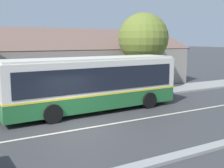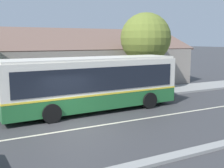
% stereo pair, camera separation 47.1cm
% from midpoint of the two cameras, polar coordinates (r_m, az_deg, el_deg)
% --- Properties ---
extents(ground_plane, '(300.00, 300.00, 0.00)m').
position_cam_midpoint_polar(ground_plane, '(13.55, -7.44, -9.09)').
color(ground_plane, '#38383A').
extents(sidewalk_far, '(60.00, 3.00, 0.15)m').
position_cam_midpoint_polar(sidewalk_far, '(19.04, -14.34, -3.82)').
color(sidewalk_far, gray).
rests_on(sidewalk_far, ground).
extents(curb_near, '(60.00, 0.50, 0.12)m').
position_cam_midpoint_polar(curb_near, '(9.59, 3.86, -16.42)').
color(curb_near, gray).
rests_on(curb_near, ground).
extents(lane_divider_stripe, '(60.00, 0.16, 0.01)m').
position_cam_midpoint_polar(lane_divider_stripe, '(13.55, -7.44, -9.07)').
color(lane_divider_stripe, beige).
rests_on(lane_divider_stripe, ground).
extents(community_building, '(26.98, 10.17, 6.35)m').
position_cam_midpoint_polar(community_building, '(26.56, -14.80, 3.46)').
color(community_building, gray).
rests_on(community_building, ground).
extents(transit_bus, '(10.78, 3.04, 3.17)m').
position_cam_midpoint_polar(transit_bus, '(16.57, -4.78, 0.29)').
color(transit_bus, '#236633').
rests_on(transit_bus, ground).
extents(bench_down_street, '(1.77, 0.51, 0.94)m').
position_cam_midpoint_polar(bench_down_street, '(18.38, -20.58, -2.98)').
color(bench_down_street, brown).
rests_on(bench_down_street, sidewalk_far).
extents(street_tree_primary, '(4.09, 4.09, 6.40)m').
position_cam_midpoint_polar(street_tree_primary, '(23.21, 5.78, 9.23)').
color(street_tree_primary, '#4C3828').
rests_on(street_tree_primary, ground).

